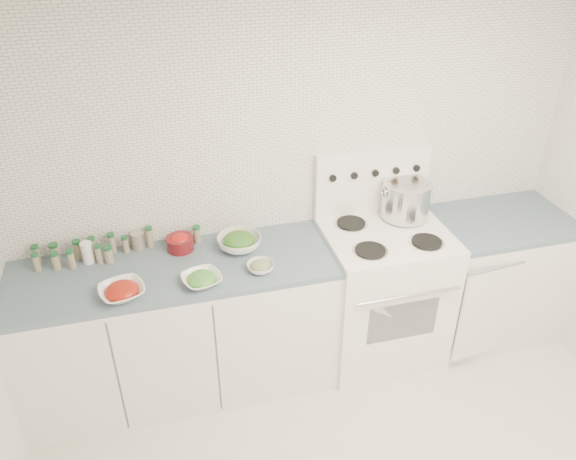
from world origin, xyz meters
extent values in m
cube|color=white|center=(0.00, 1.51, 1.25)|extent=(3.50, 0.02, 2.50)
cube|color=white|center=(-0.82, 1.19, 0.43)|extent=(1.85, 0.62, 0.86)
cube|color=slate|center=(-0.82, 1.19, 0.88)|extent=(1.85, 0.62, 0.03)
cube|color=white|center=(0.48, 1.18, 0.46)|extent=(0.76, 0.65, 0.92)
cube|color=black|center=(0.48, 0.86, 0.50)|extent=(0.45, 0.01, 0.28)
cylinder|color=silver|center=(0.48, 0.82, 0.72)|extent=(0.65, 0.02, 0.02)
cube|color=white|center=(0.48, 1.18, 0.93)|extent=(0.76, 0.65, 0.01)
cube|color=white|center=(0.48, 1.47, 1.15)|extent=(0.76, 0.06, 0.43)
cylinder|color=silver|center=(0.30, 1.02, 0.94)|extent=(0.21, 0.21, 0.01)
cylinder|color=black|center=(0.30, 1.02, 0.94)|extent=(0.18, 0.18, 0.01)
cylinder|color=silver|center=(0.66, 1.02, 0.94)|extent=(0.21, 0.21, 0.01)
cylinder|color=black|center=(0.66, 1.02, 0.94)|extent=(0.18, 0.18, 0.01)
cylinder|color=silver|center=(0.30, 1.33, 0.94)|extent=(0.21, 0.21, 0.01)
cylinder|color=black|center=(0.30, 1.33, 0.94)|extent=(0.18, 0.18, 0.01)
cylinder|color=silver|center=(0.66, 1.33, 0.94)|extent=(0.21, 0.21, 0.01)
cylinder|color=black|center=(0.66, 1.33, 0.94)|extent=(0.18, 0.18, 0.01)
cylinder|color=black|center=(0.20, 1.44, 1.22)|extent=(0.04, 0.02, 0.04)
cylinder|color=black|center=(0.34, 1.44, 1.22)|extent=(0.04, 0.02, 0.04)
cylinder|color=black|center=(0.48, 1.44, 1.22)|extent=(0.04, 0.02, 0.04)
cylinder|color=black|center=(0.62, 1.44, 1.22)|extent=(0.04, 0.02, 0.04)
cylinder|color=black|center=(0.76, 1.44, 1.22)|extent=(0.04, 0.02, 0.04)
cube|color=white|center=(1.30, 1.19, 0.43)|extent=(0.89, 0.62, 0.86)
cube|color=slate|center=(1.30, 1.19, 0.88)|extent=(0.89, 0.62, 0.03)
cube|color=white|center=(1.07, 0.86, 0.43)|extent=(0.40, 0.06, 0.70)
cylinder|color=silver|center=(0.66, 1.33, 1.06)|extent=(0.30, 0.30, 0.23)
cylinder|color=orange|center=(0.66, 1.33, 1.16)|extent=(0.27, 0.27, 0.03)
torus|color=silver|center=(0.50, 1.33, 1.13)|extent=(0.01, 0.07, 0.07)
torus|color=silver|center=(0.81, 1.33, 1.13)|extent=(0.01, 0.07, 0.07)
imported|color=white|center=(-1.10, 1.00, 0.93)|extent=(0.29, 0.29, 0.06)
ellipsoid|color=#A4190E|center=(-1.10, 1.00, 0.94)|extent=(0.17, 0.17, 0.08)
imported|color=white|center=(-0.68, 1.00, 0.93)|extent=(0.26, 0.26, 0.05)
ellipsoid|color=#2A822E|center=(-0.68, 1.00, 0.94)|extent=(0.15, 0.15, 0.07)
imported|color=white|center=(-0.42, 1.29, 0.94)|extent=(0.33, 0.33, 0.08)
ellipsoid|color=#265718|center=(-0.42, 1.29, 0.96)|extent=(0.19, 0.19, 0.08)
imported|color=white|center=(-0.35, 1.04, 0.92)|extent=(0.16, 0.16, 0.05)
ellipsoid|color=#29491D|center=(-0.35, 1.04, 0.94)|extent=(0.11, 0.11, 0.05)
cylinder|color=#590F13|center=(-0.76, 1.37, 0.94)|extent=(0.16, 0.16, 0.08)
ellipsoid|color=red|center=(-0.76, 1.37, 0.97)|extent=(0.12, 0.12, 0.06)
cylinder|color=white|center=(-1.28, 1.37, 0.97)|extent=(0.08, 0.08, 0.13)
cylinder|color=#ACA391|center=(-1.00, 1.45, 0.95)|extent=(0.09, 0.09, 0.11)
cylinder|color=gray|center=(-1.57, 1.45, 0.95)|extent=(0.04, 0.04, 0.09)
cylinder|color=#164F28|center=(-1.57, 1.45, 1.00)|extent=(0.04, 0.04, 0.02)
cylinder|color=gray|center=(-1.47, 1.44, 0.95)|extent=(0.05, 0.05, 0.09)
cylinder|color=#164F28|center=(-1.47, 1.44, 1.00)|extent=(0.05, 0.05, 0.02)
cylinder|color=gray|center=(-1.34, 1.43, 0.95)|extent=(0.05, 0.05, 0.10)
cylinder|color=#164F28|center=(-1.34, 1.43, 1.01)|extent=(0.05, 0.05, 0.02)
cylinder|color=gray|center=(-1.26, 1.43, 0.96)|extent=(0.04, 0.04, 0.11)
cylinder|color=#164F28|center=(-1.26, 1.43, 1.02)|extent=(0.04, 0.04, 0.02)
cylinder|color=gray|center=(-1.15, 1.44, 0.95)|extent=(0.04, 0.04, 0.11)
cylinder|color=#164F28|center=(-1.15, 1.44, 1.02)|extent=(0.04, 0.04, 0.02)
cylinder|color=gray|center=(-1.07, 1.43, 0.94)|extent=(0.04, 0.04, 0.09)
cylinder|color=#164F28|center=(-1.07, 1.43, 1.00)|extent=(0.04, 0.04, 0.02)
cylinder|color=gray|center=(-0.93, 1.45, 0.96)|extent=(0.04, 0.04, 0.12)
cylinder|color=#164F28|center=(-0.93, 1.45, 1.03)|extent=(0.04, 0.04, 0.02)
cylinder|color=gray|center=(-0.66, 1.43, 0.95)|extent=(0.04, 0.04, 0.09)
cylinder|color=#164F28|center=(-0.66, 1.43, 1.00)|extent=(0.05, 0.05, 0.02)
cylinder|color=gray|center=(-1.56, 1.36, 0.95)|extent=(0.04, 0.04, 0.10)
cylinder|color=#164F28|center=(-1.56, 1.36, 1.00)|extent=(0.04, 0.04, 0.02)
cylinder|color=gray|center=(-1.45, 1.35, 0.95)|extent=(0.04, 0.04, 0.09)
cylinder|color=#164F28|center=(-1.45, 1.35, 1.00)|extent=(0.05, 0.05, 0.02)
cylinder|color=gray|center=(-1.37, 1.34, 0.95)|extent=(0.04, 0.04, 0.10)
cylinder|color=#164F28|center=(-1.37, 1.34, 1.01)|extent=(0.04, 0.04, 0.02)
cylinder|color=gray|center=(-1.22, 1.35, 0.95)|extent=(0.04, 0.04, 0.11)
cylinder|color=#164F28|center=(-1.22, 1.35, 1.01)|extent=(0.04, 0.04, 0.02)
cylinder|color=gray|center=(-1.17, 1.34, 0.95)|extent=(0.05, 0.05, 0.09)
cylinder|color=#164F28|center=(-1.17, 1.34, 1.00)|extent=(0.05, 0.05, 0.02)
camera|label=1|loc=(-0.86, -1.49, 2.74)|focal=35.00mm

